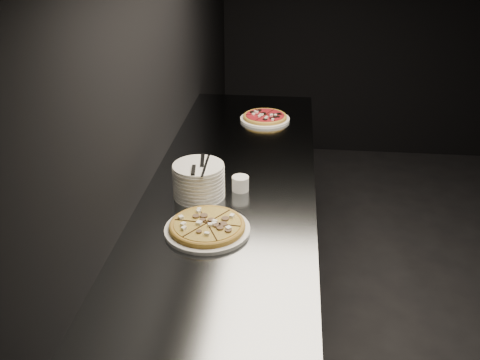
# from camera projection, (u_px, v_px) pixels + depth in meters

# --- Properties ---
(wall_left) EXTENTS (0.02, 5.00, 2.80)m
(wall_left) POSITION_uv_depth(u_px,v_px,m) (146.00, 73.00, 2.26)
(wall_left) COLOR black
(wall_left) RESTS_ON floor
(counter) EXTENTS (0.74, 2.44, 0.92)m
(counter) POSITION_uv_depth(u_px,v_px,m) (234.00, 261.00, 2.65)
(counter) COLOR slate
(counter) RESTS_ON floor
(pizza_mushroom) EXTENTS (0.33, 0.33, 0.04)m
(pizza_mushroom) POSITION_uv_depth(u_px,v_px,m) (207.00, 227.00, 2.03)
(pizza_mushroom) COLOR white
(pizza_mushroom) RESTS_ON counter
(pizza_tomato) EXTENTS (0.29, 0.29, 0.03)m
(pizza_tomato) POSITION_uv_depth(u_px,v_px,m) (265.00, 117.00, 3.10)
(pizza_tomato) COLOR white
(pizza_tomato) RESTS_ON counter
(plate_stack) EXTENTS (0.22, 0.22, 0.15)m
(plate_stack) POSITION_uv_depth(u_px,v_px,m) (199.00, 180.00, 2.26)
(plate_stack) COLOR white
(plate_stack) RESTS_ON counter
(cutlery) EXTENTS (0.08, 0.23, 0.01)m
(cutlery) POSITION_uv_depth(u_px,v_px,m) (200.00, 166.00, 2.21)
(cutlery) COLOR silver
(cutlery) RESTS_ON plate_stack
(ramekin) EXTENTS (0.07, 0.07, 0.06)m
(ramekin) POSITION_uv_depth(u_px,v_px,m) (240.00, 183.00, 2.32)
(ramekin) COLOR white
(ramekin) RESTS_ON counter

